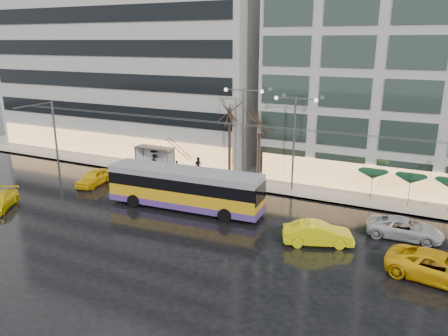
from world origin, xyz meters
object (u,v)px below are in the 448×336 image
Objects in this scene: bus_shelter at (153,153)px; taxi_a at (94,177)px; street_lamp_near at (243,123)px; trolleybus at (185,190)px.

taxi_a is at bearing -109.68° from bus_shelter.
street_lamp_near reaches higher than bus_shelter.
street_lamp_near is at bearing 0.63° from bus_shelter.
street_lamp_near is (1.63, 8.15, 4.34)m from trolleybus.
bus_shelter is 7.05m from taxi_a.
taxi_a is (-12.72, -6.65, -5.25)m from street_lamp_near.
trolleybus is 3.06× the size of taxi_a.
bus_shelter is at bearing 137.46° from trolleybus.
trolleybus reaches higher than taxi_a.
trolleybus is at bearing -101.28° from street_lamp_near.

